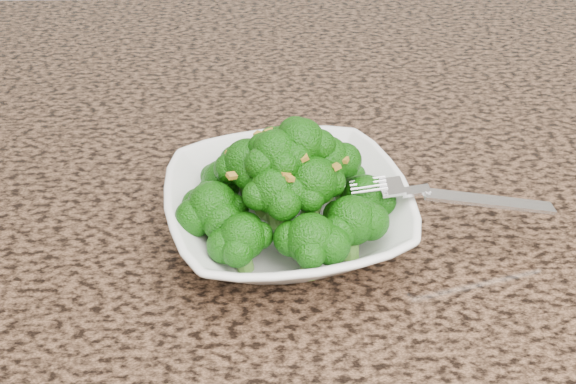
{
  "coord_description": "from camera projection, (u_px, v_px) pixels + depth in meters",
  "views": [
    {
      "loc": [
        -0.14,
        -0.25,
        1.32
      ],
      "look_at": [
        -0.12,
        0.25,
        0.95
      ],
      "focal_mm": 45.0,
      "sensor_mm": 36.0,
      "label": 1
    }
  ],
  "objects": [
    {
      "name": "broccoli_pile",
      "position": [
        288.0,
        152.0,
        0.59
      ],
      "size": [
        0.19,
        0.19,
        0.08
      ],
      "primitive_type": null,
      "color": "#145C0A",
      "rests_on": "bowl"
    },
    {
      "name": "granite_counter",
      "position": [
        413.0,
        214.0,
        0.7
      ],
      "size": [
        1.64,
        1.04,
        0.03
      ],
      "primitive_type": "cube",
      "color": "brown",
      "rests_on": "cabinet"
    },
    {
      "name": "fork",
      "position": [
        421.0,
        191.0,
        0.61
      ],
      "size": [
        0.2,
        0.05,
        0.01
      ],
      "primitive_type": null,
      "rotation": [
        0.0,
        0.0,
        0.08
      ],
      "color": "silver",
      "rests_on": "bowl"
    },
    {
      "name": "garlic_topping",
      "position": [
        288.0,
        107.0,
        0.57
      ],
      "size": [
        0.11,
        0.11,
        0.01
      ],
      "primitive_type": null,
      "color": "#B3882B",
      "rests_on": "broccoli_pile"
    },
    {
      "name": "bowl",
      "position": [
        288.0,
        214.0,
        0.63
      ],
      "size": [
        0.25,
        0.25,
        0.05
      ],
      "primitive_type": "imported",
      "rotation": [
        0.0,
        0.0,
        0.19
      ],
      "color": "white",
      "rests_on": "granite_counter"
    }
  ]
}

